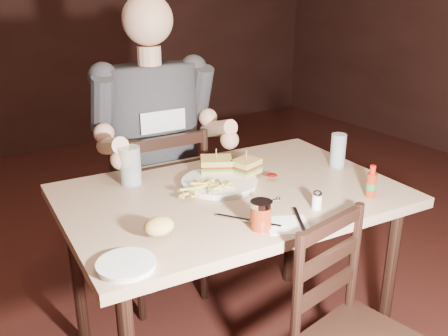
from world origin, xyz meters
TOP-DOWN VIEW (x-y plane):
  - room_shell at (0.00, 0.00)m, footprint 7.00×7.00m
  - main_table at (-0.23, 0.22)m, footprint 1.34×0.96m
  - chair_far at (-0.28, 0.80)m, footprint 0.45×0.49m
  - diner at (-0.28, 0.75)m, footprint 0.62×0.50m
  - dinner_plate at (-0.24, 0.29)m, footprint 0.32×0.32m
  - sandwich_left at (-0.19, 0.39)m, footprint 0.16×0.16m
  - sandwich_right at (-0.10, 0.31)m, footprint 0.12×0.11m
  - fries_pile at (-0.34, 0.26)m, footprint 0.26×0.20m
  - ketchup_dollop at (-0.03, 0.22)m, footprint 0.05×0.05m
  - glass_left at (-0.52, 0.51)m, footprint 0.09×0.09m
  - glass_right at (0.30, 0.18)m, footprint 0.07×0.07m
  - hot_sauce at (0.17, -0.11)m, footprint 0.04×0.04m
  - salt_shaker at (-0.07, -0.08)m, footprint 0.04×0.04m
  - syrup_dispenser at (-0.33, -0.09)m, footprint 0.08×0.08m
  - napkin at (-0.24, -0.12)m, footprint 0.19×0.18m
  - knife at (-0.34, -0.03)m, footprint 0.14×0.20m
  - fork at (-0.19, -0.11)m, footprint 0.10×0.16m
  - side_plate at (-0.79, -0.06)m, footprint 0.18×0.18m
  - bread_roll at (-0.64, 0.04)m, footprint 0.11×0.09m

SIDE VIEW (x-z plane):
  - chair_far at x=-0.28m, z-range 0.00..0.91m
  - main_table at x=-0.23m, z-range 0.31..1.08m
  - napkin at x=-0.24m, z-range 0.77..0.77m
  - knife at x=-0.34m, z-range 0.77..0.78m
  - fork at x=-0.19m, z-range 0.77..0.78m
  - side_plate at x=-0.79m, z-range 0.77..0.78m
  - dinner_plate at x=-0.24m, z-range 0.77..0.79m
  - ketchup_dollop at x=-0.03m, z-range 0.79..0.80m
  - salt_shaker at x=-0.07m, z-range 0.77..0.83m
  - fries_pile at x=-0.34m, z-range 0.79..0.82m
  - bread_roll at x=-0.64m, z-range 0.78..0.84m
  - syrup_dispenser at x=-0.33m, z-range 0.77..0.87m
  - hot_sauce at x=0.17m, z-range 0.77..0.89m
  - sandwich_right at x=-0.10m, z-range 0.79..0.88m
  - sandwich_left at x=-0.19m, z-range 0.79..0.89m
  - glass_right at x=0.30m, z-range 0.77..0.92m
  - glass_left at x=-0.52m, z-range 0.77..0.92m
  - diner at x=-0.28m, z-range 0.47..1.49m
  - room_shell at x=0.00m, z-range -2.10..4.90m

